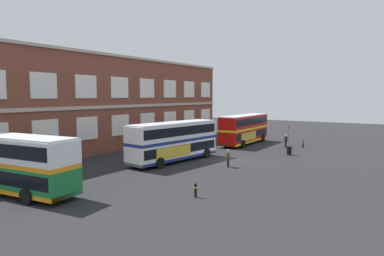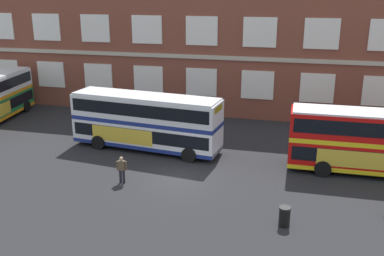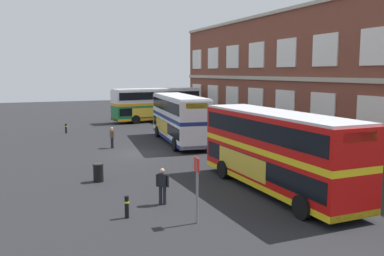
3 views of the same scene
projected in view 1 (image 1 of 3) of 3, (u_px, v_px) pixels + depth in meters
name	position (u px, v px, depth m)	size (l,w,h in m)	color
ground_plane	(212.00, 158.00, 37.06)	(120.00, 120.00, 0.00)	#232326
brick_terminal_building	(97.00, 104.00, 43.79)	(45.61, 8.19, 11.71)	brown
double_decker_near	(10.00, 162.00, 23.84)	(3.80, 11.22, 4.07)	#197038
double_decker_middle	(174.00, 141.00, 35.15)	(11.23, 3.89, 4.07)	silver
double_decker_far	(244.00, 129.00, 47.89)	(11.02, 2.92, 4.07)	red
waiting_passenger	(286.00, 141.00, 44.59)	(0.48, 0.56, 1.70)	black
second_passenger	(228.00, 157.00, 32.48)	(0.64, 0.29, 1.70)	black
bus_stand_flag	(289.00, 133.00, 47.15)	(0.44, 0.10, 2.70)	slate
station_litter_bin	(289.00, 150.00, 39.23)	(0.60, 0.60, 1.03)	black
safety_bollard_west	(196.00, 190.00, 22.87)	(0.19, 0.19, 0.95)	black
safety_bollard_east	(303.00, 144.00, 44.51)	(0.19, 0.19, 0.95)	black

